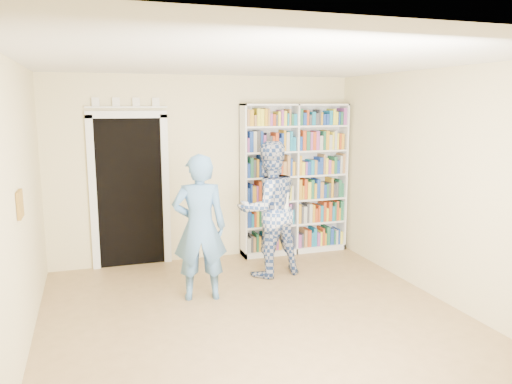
% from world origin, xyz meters
% --- Properties ---
extents(floor, '(5.00, 5.00, 0.00)m').
position_xyz_m(floor, '(0.00, 0.00, 0.00)').
color(floor, olive).
rests_on(floor, ground).
extents(ceiling, '(5.00, 5.00, 0.00)m').
position_xyz_m(ceiling, '(0.00, 0.00, 2.70)').
color(ceiling, white).
rests_on(ceiling, wall_back).
extents(wall_back, '(4.50, 0.00, 4.50)m').
position_xyz_m(wall_back, '(0.00, 2.50, 1.35)').
color(wall_back, beige).
rests_on(wall_back, floor).
extents(wall_left, '(0.00, 5.00, 5.00)m').
position_xyz_m(wall_left, '(-2.25, 0.00, 1.35)').
color(wall_left, beige).
rests_on(wall_left, floor).
extents(wall_right, '(0.00, 5.00, 5.00)m').
position_xyz_m(wall_right, '(2.25, 0.00, 1.35)').
color(wall_right, beige).
rests_on(wall_right, floor).
extents(bookshelf, '(1.67, 0.31, 2.30)m').
position_xyz_m(bookshelf, '(1.35, 2.34, 1.16)').
color(bookshelf, white).
rests_on(bookshelf, floor).
extents(doorway, '(1.10, 0.08, 2.43)m').
position_xyz_m(doorway, '(-1.10, 2.48, 1.18)').
color(doorway, black).
rests_on(doorway, floor).
extents(wall_art, '(0.03, 0.25, 0.25)m').
position_xyz_m(wall_art, '(-2.23, 0.20, 1.40)').
color(wall_art, brown).
rests_on(wall_art, wall_left).
extents(man_blue, '(0.69, 0.51, 1.73)m').
position_xyz_m(man_blue, '(-0.44, 0.93, 0.87)').
color(man_blue, '#4E7CAE').
rests_on(man_blue, floor).
extents(man_plaid, '(0.98, 0.81, 1.82)m').
position_xyz_m(man_plaid, '(0.62, 1.47, 0.91)').
color(man_plaid, '#2B4785').
rests_on(man_plaid, floor).
extents(paper_sheet, '(0.21, 0.06, 0.30)m').
position_xyz_m(paper_sheet, '(0.71, 1.25, 1.01)').
color(paper_sheet, white).
rests_on(paper_sheet, man_plaid).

